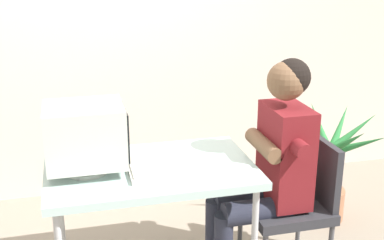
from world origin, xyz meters
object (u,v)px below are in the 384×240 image
keyboard (143,165)px  potted_plant (328,168)px  person_seated (270,161)px  office_chair (296,198)px  crt_monitor (86,135)px  desk (151,176)px

keyboard → potted_plant: potted_plant is taller
person_seated → office_chair: bearing=0.0°
potted_plant → person_seated: bearing=-143.2°
person_seated → potted_plant: person_seated is taller
crt_monitor → person_seated: 1.05m
office_chair → person_seated: bearing=-180.0°
desk → potted_plant: potted_plant is taller
desk → office_chair: (0.87, -0.02, -0.23)m
desk → crt_monitor: crt_monitor is taller
desk → crt_monitor: bearing=176.7°
keyboard → office_chair: 0.96m
crt_monitor → office_chair: (1.20, -0.04, -0.49)m
desk → person_seated: size_ratio=0.85×
office_chair → potted_plant: office_chair is taller
crt_monitor → keyboard: (0.29, -0.03, -0.19)m
desk → crt_monitor: size_ratio=2.72×
office_chair → person_seated: size_ratio=0.63×
potted_plant → desk: bearing=-160.7°
crt_monitor → office_chair: 1.30m
potted_plant → keyboard: bearing=-161.0°
office_chair → person_seated: 0.31m
crt_monitor → potted_plant: bearing=15.1°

